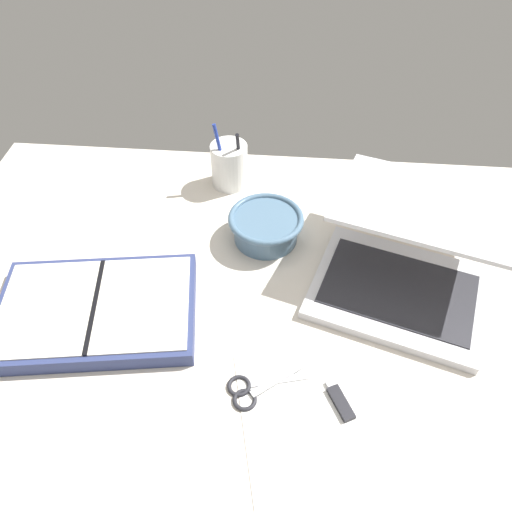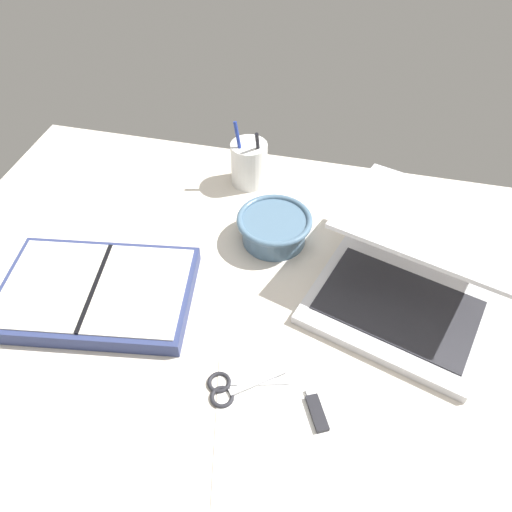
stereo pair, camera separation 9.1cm
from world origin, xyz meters
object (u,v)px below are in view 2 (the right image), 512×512
planner (97,292)px  scissors (230,387)px  pen_cup (249,163)px  laptop (410,278)px  bowl (274,227)px

planner → scissors: planner is taller
pen_cup → planner: pen_cup is taller
laptop → bowl: (-26.71, 9.61, -2.11)cm
bowl → planner: bowl is taller
bowl → pen_cup: 20.08cm
scissors → bowl: bearing=64.0°
bowl → scissors: bowl is taller
laptop → scissors: size_ratio=3.24×
laptop → pen_cup: 45.32cm
pen_cup → scissors: size_ratio=1.23×
planner → pen_cup: bearing=56.1°
pen_cup → scissors: (9.73, -52.62, -4.82)cm
bowl → scissors: 35.17cm
laptop → pen_cup: size_ratio=2.64×
bowl → pen_cup: bearing=118.5°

